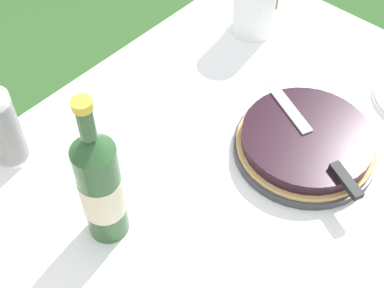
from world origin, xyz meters
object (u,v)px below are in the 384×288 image
at_px(berry_tart, 305,143).
at_px(cider_bottle_green, 101,187).
at_px(cup_stack, 3,130).
at_px(serving_knife, 316,142).

distance_m(berry_tart, cider_bottle_green, 0.47).
bearing_deg(berry_tart, cup_stack, 133.97).
xyz_separation_m(berry_tart, cider_bottle_green, (-0.42, 0.17, 0.11)).
bearing_deg(cider_bottle_green, berry_tart, -22.61).
relative_size(cup_stack, cider_bottle_green, 0.53).
bearing_deg(cider_bottle_green, serving_knife, -26.30).
relative_size(serving_knife, cider_bottle_green, 0.99).
relative_size(berry_tart, cider_bottle_green, 0.88).
height_order(cup_stack, cider_bottle_green, cider_bottle_green).
xyz_separation_m(serving_knife, cider_bottle_green, (-0.41, 0.20, 0.07)).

